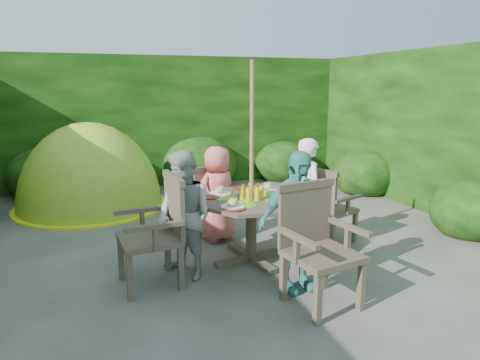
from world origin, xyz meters
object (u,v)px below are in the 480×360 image
object	(u,v)px
child_left	(184,215)
dome_tent	(92,206)
parasol_pole	(252,165)
garden_chair_left	(158,230)
garden_chair_right	(327,205)
garden_chair_front	(316,243)
child_back	(218,194)
patio_table	(252,208)
child_right	(308,194)
child_front	(297,222)
garden_chair_back	(207,198)

from	to	relation	value
child_left	dome_tent	distance (m)	3.29
parasol_pole	garden_chair_left	xyz separation A→B (m)	(-1.06, -0.24, -0.54)
garden_chair_right	garden_chair_front	distance (m)	1.54
child_back	child_left	bearing A→B (deg)	33.24
child_back	parasol_pole	bearing A→B (deg)	78.24
patio_table	child_right	bearing A→B (deg)	12.33
garden_chair_front	dome_tent	world-z (taller)	dome_tent
garden_chair_front	child_front	distance (m)	0.31
parasol_pole	garden_chair_back	size ratio (longest dim) A/B	2.46
patio_table	dome_tent	size ratio (longest dim) A/B	0.53
child_front	child_left	bearing A→B (deg)	140.31
garden_chair_left	child_back	bearing A→B (deg)	132.90
garden_chair_left	child_front	world-z (taller)	child_front
child_front	child_back	bearing A→B (deg)	95.31
garden_chair_back	child_right	size ratio (longest dim) A/B	0.66
dome_tent	garden_chair_right	bearing A→B (deg)	-27.17
parasol_pole	garden_chair_front	world-z (taller)	parasol_pole
child_back	garden_chair_front	bearing A→B (deg)	78.31
garden_chair_front	dome_tent	xyz separation A→B (m)	(-1.97, 3.96, -0.56)
garden_chair_front	child_back	world-z (taller)	child_back
child_left	dome_tent	xyz separation A→B (m)	(-0.96, 3.08, -0.66)
child_front	garden_chair_left	bearing A→B (deg)	149.32
child_back	dome_tent	world-z (taller)	dome_tent
garden_chair_left	garden_chair_front	bearing A→B (deg)	51.56
patio_table	garden_chair_right	bearing A→B (deg)	11.75
child_right	child_back	world-z (taller)	child_right
garden_chair_right	child_right	bearing A→B (deg)	79.79
child_right	child_front	world-z (taller)	child_front
parasol_pole	child_left	size ratio (longest dim) A/B	1.67
garden_chair_left	child_front	distance (m)	1.35
child_back	garden_chair_left	bearing A→B (deg)	24.92
child_left	child_back	xyz separation A→B (m)	(0.61, 0.95, -0.05)
garden_chair_front	child_right	size ratio (longest dim) A/B	0.78
garden_chair_right	child_left	world-z (taller)	child_left
patio_table	garden_chair_back	world-z (taller)	garden_chair_back
garden_chair_right	child_right	distance (m)	0.35
child_back	child_right	bearing A→B (deg)	123.24
garden_chair_front	child_left	distance (m)	1.35
garden_chair_right	parasol_pole	bearing A→B (deg)	81.40
garden_chair_back	child_left	size ratio (longest dim) A/B	0.68
child_left	patio_table	bearing A→B (deg)	72.80
dome_tent	child_left	bearing A→B (deg)	-56.30
garden_chair_right	child_back	xyz separation A→B (m)	(-1.25, 0.56, 0.11)
garden_chair_right	child_right	world-z (taller)	child_right
garden_chair_left	garden_chair_front	xyz separation A→B (m)	(1.30, -0.82, 0.00)
child_front	garden_chair_front	bearing A→B (deg)	-84.25
garden_chair_left	child_left	distance (m)	0.30
child_front	dome_tent	world-z (taller)	dome_tent
dome_tent	garden_chair_back	bearing A→B (deg)	-34.21
garden_chair_back	dome_tent	distance (m)	2.41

